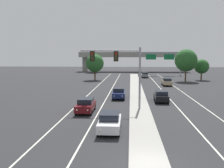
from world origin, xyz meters
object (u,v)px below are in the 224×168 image
object	(u,v)px
car_oncoming_navy	(119,93)
car_receding_black	(161,96)
tree_far_right_c	(202,66)
tree_far_right_b	(186,60)
car_receding_grey	(145,75)
car_receding_tan	(167,82)
tree_far_left_c	(94,61)
highway_sign_gantry	(160,56)
car_oncoming_white	(110,122)
tree_far_left_b	(95,63)
car_oncoming_darkred	(86,105)
overhead_signal_mast	(121,65)

from	to	relation	value
car_oncoming_navy	car_receding_black	size ratio (longest dim) A/B	1.00
tree_far_right_c	tree_far_right_b	world-z (taller)	tree_far_right_b
car_receding_grey	tree_far_right_b	bearing A→B (deg)	-47.01
car_oncoming_navy	car_receding_black	xyz separation A→B (m)	(5.98, -2.38, 0.00)
car_oncoming_navy	tree_far_right_b	world-z (taller)	tree_far_right_b
car_receding_tan	tree_far_left_c	bearing A→B (deg)	118.31
car_receding_tan	highway_sign_gantry	size ratio (longest dim) A/B	0.34
car_receding_tan	tree_far_right_c	world-z (taller)	tree_far_right_c
car_oncoming_white	tree_far_right_b	size ratio (longest dim) A/B	0.57
car_receding_tan	car_oncoming_navy	bearing A→B (deg)	-118.77
car_oncoming_white	tree_far_right_c	bearing A→B (deg)	66.96
highway_sign_gantry	car_oncoming_white	bearing A→B (deg)	-100.00
car_receding_grey	tree_far_right_b	xyz separation A→B (m)	(9.41, -10.09, 4.35)
tree_far_right_c	car_oncoming_white	bearing A→B (deg)	-113.04
car_receding_tan	highway_sign_gantry	world-z (taller)	highway_sign_gantry
highway_sign_gantry	tree_far_right_b	size ratio (longest dim) A/B	1.68
car_receding_tan	tree_far_left_b	bearing A→B (deg)	146.06
car_receding_black	tree_far_right_c	bearing A→B (deg)	66.73
car_oncoming_darkred	car_oncoming_navy	world-z (taller)	same
car_oncoming_white	car_receding_black	bearing A→B (deg)	67.51
overhead_signal_mast	highway_sign_gantry	xyz separation A→B (m)	(10.46, 53.55, 0.86)
tree_far_right_b	tree_far_left_b	xyz separation A→B (m)	(-22.72, 1.92, -0.82)
car_receding_black	highway_sign_gantry	world-z (taller)	highway_sign_gantry
car_oncoming_darkred	car_receding_black	distance (m)	11.81
car_receding_black	car_oncoming_white	bearing A→B (deg)	-112.49
car_oncoming_navy	tree_far_left_b	size ratio (longest dim) A/B	0.67
car_oncoming_navy	tree_far_right_b	size ratio (longest dim) A/B	0.57
car_oncoming_white	car_receding_tan	xyz separation A→B (m)	(9.41, 33.95, 0.00)
car_oncoming_white	tree_far_right_b	bearing A→B (deg)	70.66
car_oncoming_white	car_oncoming_navy	bearing A→B (deg)	90.01
car_oncoming_darkred	car_receding_grey	size ratio (longest dim) A/B	1.00
car_receding_tan	tree_far_left_b	world-z (taller)	tree_far_left_b
highway_sign_gantry	tree_far_right_c	world-z (taller)	highway_sign_gantry
car_receding_black	tree_far_right_c	distance (m)	35.67
car_receding_grey	tree_far_right_c	size ratio (longest dim) A/B	0.83
highway_sign_gantry	tree_far_right_b	distance (m)	19.72
highway_sign_gantry	tree_far_left_b	bearing A→B (deg)	-136.94
car_receding_black	car_receding_tan	size ratio (longest dim) A/B	1.01
tree_far_left_c	tree_far_right_c	bearing A→B (deg)	-39.42
tree_far_right_b	tree_far_right_c	bearing A→B (deg)	37.67
car_receding_tan	tree_far_right_b	world-z (taller)	tree_far_right_b
tree_far_left_c	car_receding_tan	bearing A→B (deg)	-61.69
car_receding_grey	overhead_signal_mast	bearing A→B (deg)	-96.72
tree_far_right_c	tree_far_left_b	bearing A→B (deg)	-176.29
overhead_signal_mast	car_receding_tan	distance (m)	26.75
overhead_signal_mast	car_receding_tan	size ratio (longest dim) A/B	1.61
tree_far_right_b	car_receding_grey	bearing A→B (deg)	132.99
car_receding_black	car_receding_tan	xyz separation A→B (m)	(3.43, 19.52, 0.00)
car_receding_black	tree_far_right_b	distance (m)	30.72
car_oncoming_white	tree_far_left_c	world-z (taller)	tree_far_left_c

